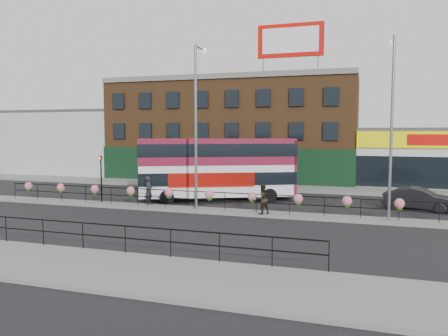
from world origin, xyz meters
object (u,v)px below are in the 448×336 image
(double_decker_bus, at_px, (218,163))
(car, at_px, (420,199))
(pedestrian_a, at_px, (149,191))
(pedestrian_b, at_px, (262,199))
(lamp_column_east, at_px, (392,112))
(lamp_column_west, at_px, (197,112))

(double_decker_bus, height_order, car, double_decker_bus)
(car, xyz_separation_m, pedestrian_a, (-16.97, -4.14, 0.38))
(car, height_order, pedestrian_b, pedestrian_b)
(pedestrian_a, distance_m, lamp_column_east, 15.71)
(lamp_column_west, relative_size, lamp_column_east, 1.02)
(car, height_order, lamp_column_east, lamp_column_east)
(lamp_column_east, bearing_deg, lamp_column_west, 179.62)
(car, distance_m, pedestrian_a, 17.47)
(lamp_column_east, bearing_deg, car, 64.85)
(pedestrian_b, distance_m, lamp_column_west, 6.76)
(pedestrian_b, bearing_deg, pedestrian_a, -49.23)
(lamp_column_west, distance_m, lamp_column_east, 11.35)
(pedestrian_a, xyz_separation_m, lamp_column_west, (3.54, -0.21, 5.10))
(pedestrian_b, relative_size, lamp_column_west, 0.18)
(pedestrian_a, xyz_separation_m, pedestrian_b, (7.87, -0.89, -0.05))
(pedestrian_a, distance_m, pedestrian_b, 7.92)
(car, relative_size, pedestrian_a, 2.42)
(car, bearing_deg, pedestrian_a, 116.20)
(double_decker_bus, height_order, lamp_column_west, lamp_column_west)
(double_decker_bus, relative_size, lamp_column_west, 1.10)
(pedestrian_b, bearing_deg, car, 166.17)
(pedestrian_b, height_order, lamp_column_east, lamp_column_east)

